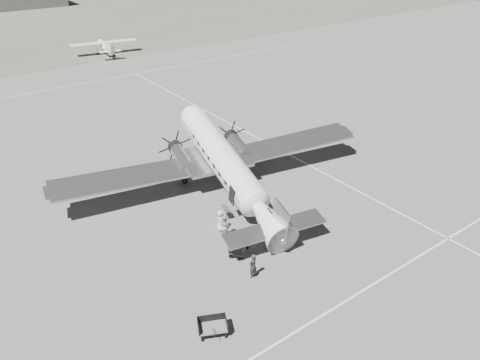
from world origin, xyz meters
The scene contains 11 objects.
ground centered at (0.00, 0.00, 0.00)m, with size 260.00×260.00×0.00m, color slate.
taxi_line_near centered at (0.00, -14.00, 0.01)m, with size 60.00×0.15×0.01m, color silver.
taxi_line_right centered at (12.00, 0.00, 0.01)m, with size 0.15×80.00×0.01m, color silver.
taxi_line_horizon centered at (0.00, 40.00, 0.01)m, with size 90.00×0.15×0.01m, color silver.
dc3_airliner centered at (2.43, 1.36, 2.74)m, with size 28.78×19.97×5.48m, color #B0B0B3, non-canonical shape.
light_plane_right centered at (13.00, 54.32, 1.21)m, with size 11.66×9.46×2.42m, color white, non-canonical shape.
baggage_cart_near centered at (-1.73, -6.14, 0.49)m, with size 1.72×1.22×0.97m, color #5E5E5E, non-canonical shape.
baggage_cart_far centered at (-7.33, -11.25, 0.50)m, with size 1.77×1.25×1.00m, color #5E5E5E, non-canonical shape.
ground_crew centered at (-2.44, -8.70, 0.92)m, with size 0.67×0.44×1.83m, color #2D2D2D.
ramp_agent centered at (-1.30, -3.81, 0.90)m, with size 0.87×0.68×1.80m, color #AFAFAD.
passenger centered at (-1.14, -2.98, 0.88)m, with size 0.86×0.56×1.75m, color silver.
Camera 1 is at (-17.49, -27.73, 20.78)m, focal length 35.00 mm.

